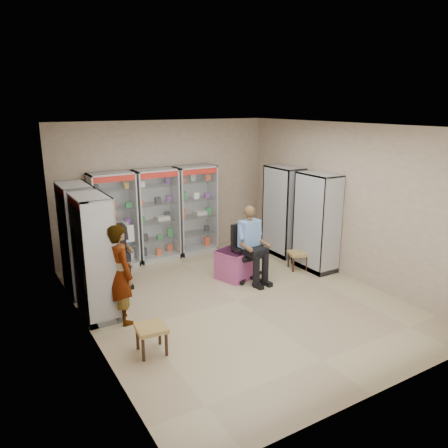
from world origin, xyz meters
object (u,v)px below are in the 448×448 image
cabinet_left_near (95,257)px  woven_stool_b (152,339)px  cabinet_back_right (196,210)px  cabinet_right_far (283,211)px  wooden_chair (114,257)px  standing_man (121,274)px  woven_stool_a (298,260)px  seated_shopkeeper (248,246)px  pink_trunk (235,264)px  cabinet_right_near (317,222)px  cabinet_back_left (114,221)px  office_chair (247,252)px  cabinet_back_mid (157,215)px  cabinet_left_far (78,239)px

cabinet_left_near → woven_stool_b: bearing=12.5°
cabinet_back_right → cabinet_right_far: (1.63, -1.13, 0.00)m
wooden_chair → woven_stool_b: (-0.35, -2.79, -0.27)m
standing_man → woven_stool_a: bearing=-91.1°
seated_shopkeeper → standing_man: size_ratio=0.87×
cabinet_left_near → pink_trunk: (2.74, 0.20, -0.71)m
woven_stool_a → pink_trunk: bearing=169.9°
cabinet_right_near → cabinet_back_left: bearing=57.7°
cabinet_back_right → wooden_chair: size_ratio=2.13×
office_chair → wooden_chair: bearing=145.9°
cabinet_back_mid → seated_shopkeeper: cabinet_back_mid is taller
standing_man → wooden_chair: bearing=-19.5°
pink_trunk → woven_stool_a: 1.41m
cabinet_left_far → woven_stool_a: (4.13, -1.15, -0.82)m
woven_stool_a → office_chair: bearing=175.0°
cabinet_right_near → woven_stool_a: 0.89m
cabinet_right_near → wooden_chair: size_ratio=2.13×
cabinet_back_left → woven_stool_a: cabinet_back_left is taller
cabinet_right_far → cabinet_right_near: size_ratio=1.00×
office_chair → pink_trunk: office_chair is taller
cabinet_left_far → seated_shopkeeper: 3.14m
wooden_chair → cabinet_back_mid: bearing=31.3°
cabinet_back_left → standing_man: 2.52m
cabinet_back_mid → woven_stool_a: (2.25, -2.08, -0.82)m
standing_man → office_chair: bearing=-86.6°
cabinet_back_right → cabinet_left_far: (-2.83, -0.93, 0.00)m
wooden_chair → woven_stool_b: size_ratio=2.35×
cabinet_left_far → office_chair: 3.14m
cabinet_back_left → woven_stool_b: size_ratio=4.99×
cabinet_left_far → woven_stool_b: cabinet_left_far is taller
cabinet_left_far → standing_man: size_ratio=1.24×
cabinet_back_right → seated_shopkeeper: cabinet_back_right is taller
cabinet_back_mid → woven_stool_a: size_ratio=5.42×
cabinet_back_mid → cabinet_right_near: same height
cabinet_right_far → woven_stool_b: cabinet_right_far is taller
cabinet_back_right → standing_man: 3.53m
cabinet_left_near → pink_trunk: bearing=94.1°
cabinet_right_far → wooden_chair: cabinet_right_far is taller
cabinet_right_near → cabinet_left_near: size_ratio=1.00×
cabinet_back_left → cabinet_right_near: bearing=-32.3°
cabinet_back_mid → cabinet_right_far: 2.82m
office_chair → cabinet_right_far: bearing=23.8°
office_chair → woven_stool_a: (1.20, -0.10, -0.36)m
woven_stool_b → cabinet_back_mid: bearing=66.2°
cabinet_back_mid → wooden_chair: cabinet_back_mid is taller
cabinet_right_far → seated_shopkeeper: (-1.53, -0.90, -0.30)m
office_chair → standing_man: bearing=-175.3°
seated_shopkeeper → cabinet_back_mid: bearing=112.3°
cabinet_left_far → seated_shopkeeper: cabinet_left_far is taller
wooden_chair → woven_stool_b: 2.82m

